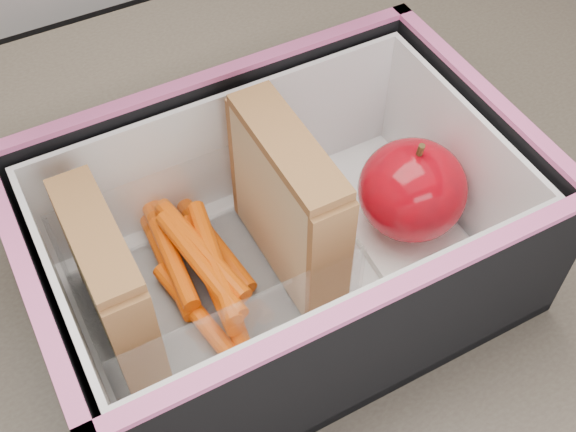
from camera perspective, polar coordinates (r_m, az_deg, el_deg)
name	(u,v)px	position (r m, az deg, el deg)	size (l,w,h in m)	color
kitchen_table	(253,355)	(0.59, -2.75, -10.88)	(1.20, 0.80, 0.75)	#665B4E
lunch_bag	(278,224)	(0.46, -0.82, -0.64)	(0.31, 0.31, 0.29)	black
plastic_tub	(205,264)	(0.47, -6.54, -3.82)	(0.17, 0.12, 0.07)	white
sandwich_left	(110,283)	(0.45, -13.88, -5.17)	(0.03, 0.10, 0.11)	tan
sandwich_right	(288,204)	(0.46, -0.02, 0.92)	(0.03, 0.11, 0.12)	tan
carrot_sticks	(199,268)	(0.49, -7.01, -4.11)	(0.06, 0.16, 0.03)	#DE4E00
paper_napkin	(401,227)	(0.53, 8.91, -0.84)	(0.07, 0.07, 0.01)	white
red_apple	(412,190)	(0.50, 9.79, 2.04)	(0.10, 0.10, 0.08)	maroon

